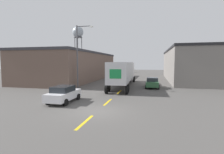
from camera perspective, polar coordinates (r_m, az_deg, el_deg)
name	(u,v)px	position (r m, az deg, el deg)	size (l,w,h in m)	color
ground_plane	(97,111)	(13.75, -4.76, -11.03)	(160.00, 160.00, 0.00)	#4C4947
road_centerline	(108,102)	(16.70, -1.38, -8.17)	(0.20, 14.26, 0.01)	gold
warehouse_left	(75,66)	(39.54, -12.04, 3.53)	(11.39, 27.97, 5.94)	brown
warehouse_right	(198,65)	(40.47, 26.40, 3.58)	(12.55, 25.46, 6.52)	slate
semi_truck	(124,71)	(27.77, 3.91, 1.81)	(3.37, 16.25, 3.79)	silver
parked_car_left_near	(64,94)	(17.15, -15.53, -5.30)	(1.98, 4.17, 1.55)	silver
parked_car_right_mid	(152,82)	(26.50, 13.02, -1.76)	(1.98, 4.17, 1.55)	#2D5B38
water_tower	(78,33)	(73.48, -11.07, 13.92)	(4.41, 4.41, 18.18)	#47474C
street_lamp	(79,53)	(25.50, -10.73, 7.80)	(2.58, 0.32, 8.94)	#4C4C51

